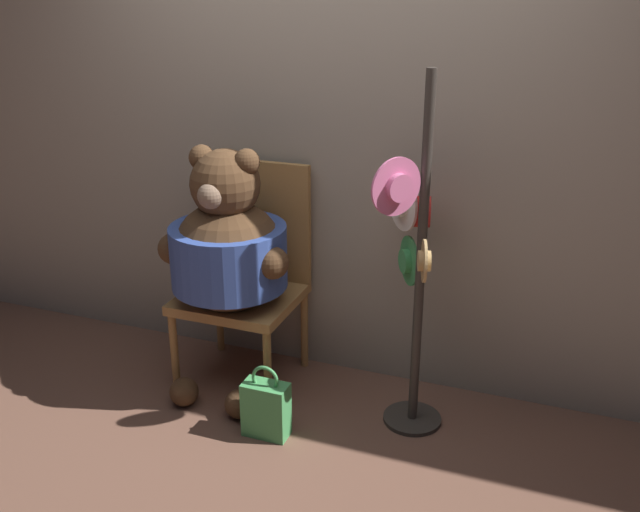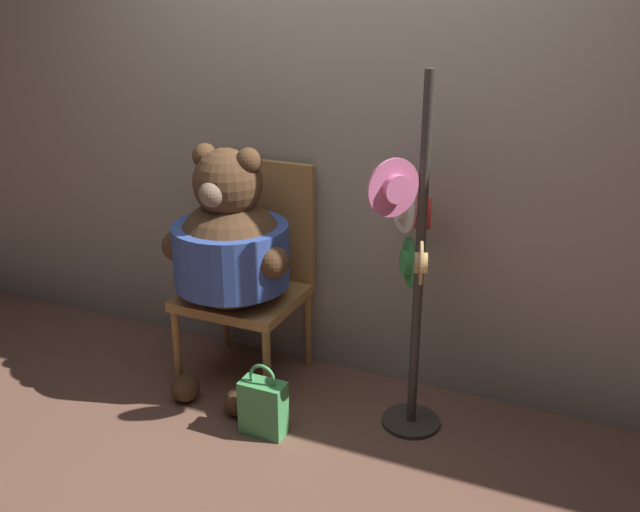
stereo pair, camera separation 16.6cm
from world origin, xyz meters
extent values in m
plane|color=brown|center=(0.00, 0.00, 0.00)|extent=(14.00, 14.00, 0.00)
cube|color=gray|center=(0.00, 0.71, 1.34)|extent=(8.00, 0.10, 2.67)
cylinder|color=#9E703D|center=(-0.65, 0.12, 0.22)|extent=(0.04, 0.04, 0.44)
cylinder|color=#9E703D|center=(-0.13, 0.12, 0.22)|extent=(0.04, 0.04, 0.44)
cylinder|color=#9E703D|center=(-0.65, 0.60, 0.22)|extent=(0.04, 0.04, 0.44)
cylinder|color=#9E703D|center=(-0.13, 0.60, 0.22)|extent=(0.04, 0.04, 0.44)
cube|color=#9E703D|center=(-0.39, 0.36, 0.47)|extent=(0.58, 0.54, 0.05)
cube|color=#9E703D|center=(-0.39, 0.61, 0.81)|extent=(0.58, 0.04, 0.64)
sphere|color=#4C331E|center=(-0.40, 0.28, 0.73)|extent=(0.56, 0.56, 0.56)
cylinder|color=#334C99|center=(-0.40, 0.28, 0.73)|extent=(0.57, 0.57, 0.31)
sphere|color=#4C331E|center=(-0.40, 0.28, 1.10)|extent=(0.34, 0.34, 0.34)
sphere|color=#4C331E|center=(-0.52, 0.28, 1.21)|extent=(0.12, 0.12, 0.12)
sphere|color=#4C331E|center=(-0.28, 0.28, 1.21)|extent=(0.12, 0.12, 0.12)
sphere|color=#7A604C|center=(-0.40, 0.14, 1.08)|extent=(0.12, 0.12, 0.12)
sphere|color=#4C331E|center=(-0.67, 0.21, 0.76)|extent=(0.16, 0.16, 0.16)
sphere|color=#4C331E|center=(-0.13, 0.21, 0.76)|extent=(0.16, 0.16, 0.16)
sphere|color=#4C331E|center=(-0.55, 0.03, 0.07)|extent=(0.15, 0.15, 0.15)
sphere|color=#4C331E|center=(-0.25, 0.03, 0.07)|extent=(0.15, 0.15, 0.15)
cylinder|color=#332D28|center=(0.55, 0.30, 0.01)|extent=(0.28, 0.28, 0.02)
cylinder|color=#332D28|center=(0.55, 0.30, 0.83)|extent=(0.04, 0.04, 1.67)
cylinder|color=red|center=(0.51, 0.46, 1.01)|extent=(0.08, 0.29, 0.30)
cylinder|color=red|center=(0.51, 0.46, 1.01)|extent=(0.10, 0.16, 0.14)
cylinder|color=silver|center=(0.42, 0.44, 1.05)|extent=(0.18, 0.20, 0.26)
cylinder|color=silver|center=(0.42, 0.44, 1.05)|extent=(0.14, 0.14, 0.12)
cylinder|color=#D16693|center=(0.46, 0.17, 1.20)|extent=(0.16, 0.21, 0.25)
cylinder|color=#D16693|center=(0.46, 0.17, 1.20)|extent=(0.13, 0.14, 0.12)
cylinder|color=tan|center=(0.59, 0.17, 0.89)|extent=(0.07, 0.18, 0.18)
cylinder|color=tan|center=(0.59, 0.17, 0.89)|extent=(0.08, 0.10, 0.09)
cylinder|color=#3D9351|center=(0.47, 0.42, 0.78)|extent=(0.14, 0.20, 0.24)
cylinder|color=#3D9351|center=(0.47, 0.42, 0.78)|extent=(0.12, 0.13, 0.11)
cube|color=#479E56|center=(-0.06, -0.05, 0.13)|extent=(0.21, 0.11, 0.27)
torus|color=#479E56|center=(-0.06, -0.05, 0.30)|extent=(0.13, 0.02, 0.13)
camera|label=1|loc=(1.16, -2.60, 2.01)|focal=40.00mm
camera|label=2|loc=(1.32, -2.54, 2.01)|focal=40.00mm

